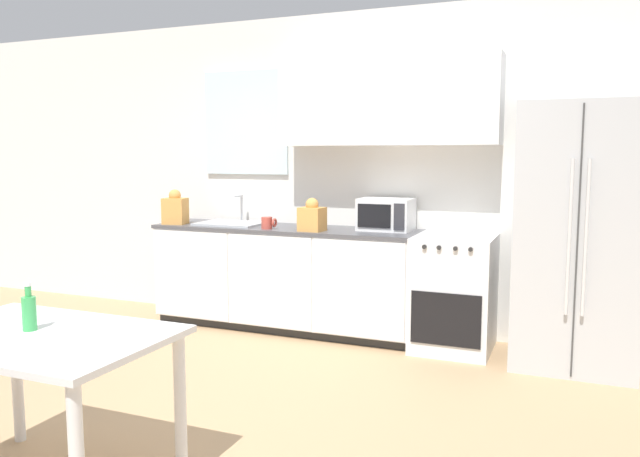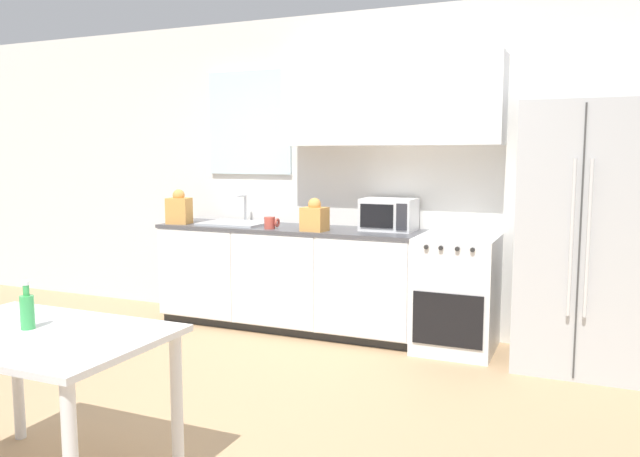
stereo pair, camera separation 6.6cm
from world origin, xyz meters
TOP-DOWN VIEW (x-y plane):
  - ground_plane at (0.00, 0.00)m, footprint 12.00×12.00m
  - wall_back at (0.04, 2.05)m, footprint 12.00×0.38m
  - kitchen_counter at (-0.52, 1.75)m, footprint 2.33×0.61m
  - oven_range at (0.94, 1.73)m, footprint 0.59×0.65m
  - refrigerator at (1.80, 1.69)m, footprint 0.82×0.76m
  - kitchen_sink at (-1.04, 1.76)m, footprint 0.57×0.44m
  - microwave at (0.35, 1.86)m, footprint 0.43×0.33m
  - coffee_mug at (-0.59, 1.57)m, footprint 0.13×0.09m
  - grocery_bag_0 at (-0.19, 1.58)m, footprint 0.21×0.18m
  - grocery_bag_1 at (-1.52, 1.59)m, footprint 0.22×0.20m
  - dining_table at (-0.38, -1.05)m, footprint 1.14×0.76m
  - drink_bottle at (-0.45, -1.02)m, footprint 0.06×0.06m

SIDE VIEW (x-z plane):
  - ground_plane at x=0.00m, z-range 0.00..0.00m
  - oven_range at x=0.94m, z-range 0.00..0.89m
  - kitchen_counter at x=-0.52m, z-range 0.00..0.89m
  - dining_table at x=-0.38m, z-range 0.26..0.98m
  - drink_bottle at x=-0.45m, z-range 0.70..0.92m
  - kitchen_sink at x=-1.04m, z-range 0.78..1.03m
  - refrigerator at x=1.80m, z-range 0.00..1.86m
  - coffee_mug at x=-0.59m, z-range 0.89..0.99m
  - grocery_bag_0 at x=-0.19m, z-range 0.87..1.14m
  - microwave at x=0.35m, z-range 0.89..1.15m
  - grocery_bag_1 at x=-1.52m, z-range 0.87..1.18m
  - wall_back at x=0.04m, z-range 0.10..2.80m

